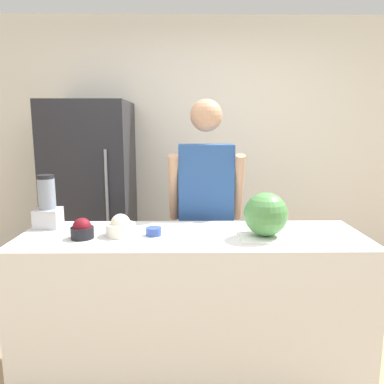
% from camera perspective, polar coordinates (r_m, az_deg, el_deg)
% --- Properties ---
extents(wall_back, '(8.00, 0.06, 2.60)m').
position_cam_1_polar(wall_back, '(3.79, -0.24, 6.06)').
color(wall_back, white).
rests_on(wall_back, ground_plane).
extents(counter_island, '(2.03, 0.64, 0.93)m').
position_cam_1_polar(counter_island, '(2.40, 0.01, -17.21)').
color(counter_island, white).
rests_on(counter_island, ground_plane).
extents(refrigerator, '(0.72, 0.72, 1.78)m').
position_cam_1_polar(refrigerator, '(3.56, -14.95, -1.22)').
color(refrigerator, '#232328').
rests_on(refrigerator, ground_plane).
extents(person, '(0.53, 0.27, 1.75)m').
position_cam_1_polar(person, '(2.75, 2.09, -3.70)').
color(person, '#333338').
rests_on(person, ground_plane).
extents(cutting_board, '(0.36, 0.24, 0.01)m').
position_cam_1_polar(cutting_board, '(2.20, 11.83, -6.73)').
color(cutting_board, white).
rests_on(cutting_board, counter_island).
extents(watermelon, '(0.25, 0.25, 0.25)m').
position_cam_1_polar(watermelon, '(2.17, 11.17, -3.35)').
color(watermelon, '#4C8C47').
rests_on(watermelon, cutting_board).
extents(bowl_cherries, '(0.13, 0.13, 0.12)m').
position_cam_1_polar(bowl_cherries, '(2.23, -16.39, -5.54)').
color(bowl_cherries, black).
rests_on(bowl_cherries, counter_island).
extents(bowl_cream, '(0.17, 0.17, 0.13)m').
position_cam_1_polar(bowl_cream, '(2.23, -10.83, -5.28)').
color(bowl_cream, white).
rests_on(bowl_cream, counter_island).
extents(bowl_small_blue, '(0.09, 0.09, 0.05)m').
position_cam_1_polar(bowl_small_blue, '(2.21, -5.86, -6.00)').
color(bowl_small_blue, '#334C9E').
rests_on(bowl_small_blue, counter_island).
extents(blender, '(0.15, 0.15, 0.33)m').
position_cam_1_polar(blender, '(2.52, -21.16, -2.01)').
color(blender, '#B7B7BC').
rests_on(blender, counter_island).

